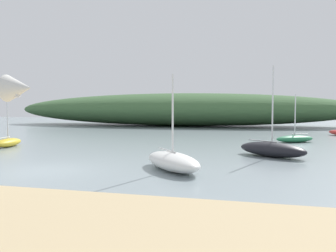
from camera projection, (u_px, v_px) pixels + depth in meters
ground_plane at (48, 171)px, 14.27m from camera, size 120.00×120.00×0.00m
distant_hill at (178, 109)px, 47.40m from camera, size 46.72×11.89×4.31m
sailboat_inner_mooring at (8, 142)px, 22.63m from camera, size 1.26×2.70×3.18m
sailboat_off_point at (173, 161)px, 14.35m from camera, size 3.55×3.94×3.89m
sailboat_east_reach at (295, 139)px, 25.43m from camera, size 3.06×2.39×3.48m
sailboat_centre_water at (272, 149)px, 18.19m from camera, size 3.92×3.34×4.66m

